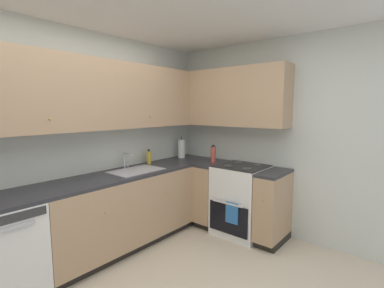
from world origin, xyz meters
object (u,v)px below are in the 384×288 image
(paper_towel_roll, at_px, (181,149))
(oven_range, at_px, (242,199))
(soap_bottle, at_px, (149,157))
(oil_bottle, at_px, (213,154))
(dishwasher, at_px, (0,254))

(paper_towel_roll, bearing_deg, oven_range, -88.81)
(soap_bottle, height_order, oil_bottle, oil_bottle)
(oven_range, height_order, paper_towel_roll, paper_towel_roll)
(dishwasher, xyz_separation_m, soap_bottle, (1.84, 0.18, 0.56))
(paper_towel_roll, bearing_deg, oil_bottle, -89.67)
(oven_range, relative_size, paper_towel_roll, 3.13)
(oven_range, bearing_deg, dishwasher, 160.42)
(dishwasher, distance_m, paper_towel_roll, 2.56)
(paper_towel_roll, relative_size, oil_bottle, 1.37)
(dishwasher, height_order, oil_bottle, oil_bottle)
(oven_range, xyz_separation_m, paper_towel_roll, (-0.02, 1.05, 0.58))
(oven_range, relative_size, oil_bottle, 4.28)
(oil_bottle, bearing_deg, soap_bottle, 136.33)
(oven_range, relative_size, soap_bottle, 5.20)
(dishwasher, bearing_deg, oven_range, -19.58)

